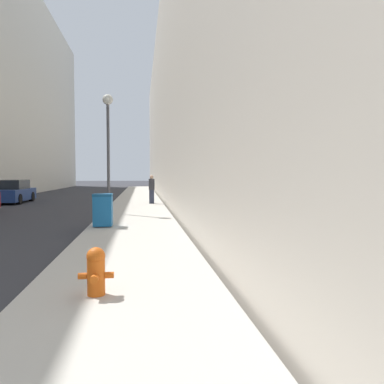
{
  "coord_description": "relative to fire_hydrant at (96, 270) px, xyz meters",
  "views": [
    {
      "loc": [
        5.48,
        -3.62,
        1.84
      ],
      "look_at": [
        8.44,
        18.18,
        0.78
      ],
      "focal_mm": 35.0,
      "sensor_mm": 36.0,
      "label": 1
    }
  ],
  "objects": [
    {
      "name": "building_right_stone",
      "position": [
        7.98,
        24.33,
        6.53
      ],
      "size": [
        12.0,
        60.0,
        14.07
      ],
      "color": "beige",
      "rests_on": "ground"
    },
    {
      "name": "lamppost",
      "position": [
        -0.76,
        11.12,
        3.08
      ],
      "size": [
        0.44,
        0.44,
        5.08
      ],
      "color": "#4C4C51",
      "rests_on": "sidewalk_right"
    },
    {
      "name": "trash_bin",
      "position": [
        -0.6,
        6.98,
        0.19
      ],
      "size": [
        0.6,
        0.66,
        1.06
      ],
      "color": "#19609E",
      "rests_on": "sidewalk_right"
    },
    {
      "name": "pedestrian_on_sidewalk",
      "position": [
        1.22,
        16.22,
        0.47
      ],
      "size": [
        0.33,
        0.21,
        1.63
      ],
      "color": "#2D3347",
      "rests_on": "sidewalk_right"
    },
    {
      "name": "parked_sedan_far",
      "position": [
        -7.53,
        19.83,
        0.18
      ],
      "size": [
        1.85,
        4.43,
        1.47
      ],
      "color": "navy",
      "rests_on": "ground"
    },
    {
      "name": "fire_hydrant",
      "position": [
        0.0,
        0.0,
        0.0
      ],
      "size": [
        0.49,
        0.37,
        0.67
      ],
      "color": "#D15614",
      "rests_on": "sidewalk_right"
    },
    {
      "name": "sidewalk_right",
      "position": [
        0.4,
        16.33,
        -0.43
      ],
      "size": [
        2.96,
        60.0,
        0.15
      ],
      "color": "#B7B2A8",
      "rests_on": "ground"
    }
  ]
}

